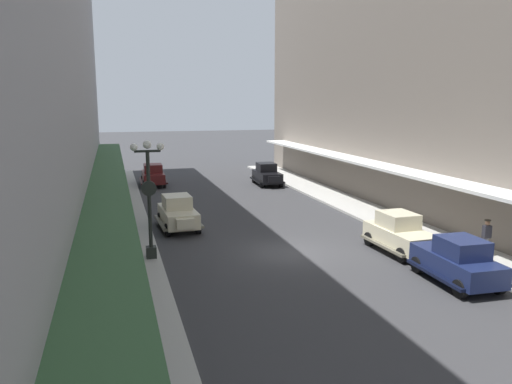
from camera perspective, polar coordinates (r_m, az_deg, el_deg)
name	(u,v)px	position (r m, az deg, el deg)	size (l,w,h in m)	color
ground_plane	(292,252)	(23.40, 4.12, -6.87)	(200.00, 200.00, 0.00)	#38383A
sidewalk_left	(126,265)	(22.04, -14.69, -8.08)	(3.00, 60.00, 0.15)	#B7B5AD
sidewalk_right	(430,238)	(26.83, 19.39, -5.03)	(3.00, 60.00, 0.15)	#B7B5AD
building_row_left	(39,18)	(21.32, -23.70, 17.80)	(4.30, 60.00, 19.97)	#939399
parked_car_0	(267,174)	(41.81, 1.26, 2.10)	(2.28, 4.31, 1.84)	black
parked_car_1	(457,260)	(20.69, 22.11, -7.21)	(2.27, 4.31, 1.84)	#19234C
parked_car_2	(153,175)	(42.26, -11.75, 1.97)	(2.18, 4.28, 1.84)	#591919
parked_car_3	(178,212)	(27.62, -8.96, -2.28)	(2.30, 4.32, 1.84)	beige
parked_car_4	(400,232)	(23.99, 16.22, -4.49)	(2.23, 4.29, 1.84)	beige
lamp_post_with_clock	(149,194)	(21.81, -12.19, -0.27)	(1.42, 0.44, 5.16)	black
fire_hydrant	(406,228)	(26.43, 16.86, -4.03)	(0.24, 0.24, 0.82)	#B21E19
pedestrian_0	(107,198)	(32.38, -16.73, -0.62)	(0.36, 0.28, 1.67)	#2D2D33
pedestrian_1	(486,238)	(24.18, 24.95, -4.77)	(0.36, 0.28, 1.67)	slate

